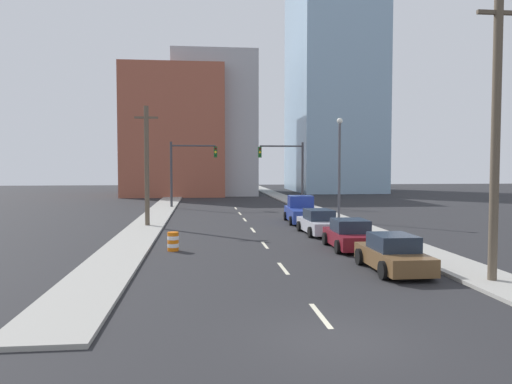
# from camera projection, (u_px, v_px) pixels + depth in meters

# --- Properties ---
(ground_plane) EXTENTS (200.00, 200.00, 0.00)m
(ground_plane) POSITION_uv_depth(u_px,v_px,m) (340.00, 340.00, 12.25)
(ground_plane) COLOR #262628
(sidewalk_left) EXTENTS (2.44, 92.46, 0.14)m
(sidewalk_left) POSITION_uv_depth(u_px,v_px,m) (168.00, 202.00, 57.37)
(sidewalk_left) COLOR #9E9B93
(sidewalk_left) RESTS_ON ground
(sidewalk_right) EXTENTS (2.44, 92.46, 0.14)m
(sidewalk_right) POSITION_uv_depth(u_px,v_px,m) (292.00, 201.00, 58.92)
(sidewalk_right) COLOR #9E9B93
(sidewalk_right) RESTS_ON ground
(lane_stripe_at_2m) EXTENTS (0.16, 2.40, 0.01)m
(lane_stripe_at_2m) POSITION_uv_depth(u_px,v_px,m) (320.00, 315.00, 14.24)
(lane_stripe_at_2m) COLOR beige
(lane_stripe_at_2m) RESTS_ON ground
(lane_stripe_at_9m) EXTENTS (0.16, 2.40, 0.01)m
(lane_stripe_at_9m) POSITION_uv_depth(u_px,v_px,m) (283.00, 268.00, 20.75)
(lane_stripe_at_9m) COLOR beige
(lane_stripe_at_9m) RESTS_ON ground
(lane_stripe_at_15m) EXTENTS (0.16, 2.40, 0.01)m
(lane_stripe_at_15m) POSITION_uv_depth(u_px,v_px,m) (265.00, 245.00, 26.87)
(lane_stripe_at_15m) COLOR beige
(lane_stripe_at_15m) RESTS_ON ground
(lane_stripe_at_21m) EXTENTS (0.16, 2.40, 0.01)m
(lane_stripe_at_21m) POSITION_uv_depth(u_px,v_px,m) (253.00, 230.00, 33.12)
(lane_stripe_at_21m) COLOR beige
(lane_stripe_at_21m) RESTS_ON ground
(lane_stripe_at_27m) EXTENTS (0.16, 2.40, 0.01)m
(lane_stripe_at_27m) POSITION_uv_depth(u_px,v_px,m) (245.00, 220.00, 39.50)
(lane_stripe_at_27m) COLOR beige
(lane_stripe_at_27m) RESTS_ON ground
(lane_stripe_at_33m) EXTENTS (0.16, 2.40, 0.01)m
(lane_stripe_at_33m) POSITION_uv_depth(u_px,v_px,m) (240.00, 214.00, 44.54)
(lane_stripe_at_33m) COLOR beige
(lane_stripe_at_33m) RESTS_ON ground
(lane_stripe_at_38m) EXTENTS (0.16, 2.40, 0.01)m
(lane_stripe_at_38m) POSITION_uv_depth(u_px,v_px,m) (236.00, 208.00, 50.01)
(lane_stripe_at_38m) COLOR beige
(lane_stripe_at_38m) RESTS_ON ground
(building_brick_left) EXTENTS (14.00, 16.00, 18.02)m
(building_brick_left) POSITION_uv_depth(u_px,v_px,m) (175.00, 134.00, 73.45)
(building_brick_left) COLOR #9E513D
(building_brick_left) RESTS_ON ground
(building_office_center) EXTENTS (12.00, 20.00, 20.38)m
(building_office_center) POSITION_uv_depth(u_px,v_px,m) (213.00, 128.00, 77.98)
(building_office_center) COLOR #A8A8AD
(building_office_center) RESTS_ON ground
(building_glass_right) EXTENTS (13.00, 20.00, 41.94)m
(building_glass_right) POSITION_uv_depth(u_px,v_px,m) (333.00, 66.00, 83.54)
(building_glass_right) COLOR #8CADC6
(building_glass_right) RESTS_ON ground
(traffic_signal_left) EXTENTS (4.74, 0.35, 6.69)m
(traffic_signal_left) POSITION_uv_depth(u_px,v_px,m) (184.00, 165.00, 50.25)
(traffic_signal_left) COLOR #38383D
(traffic_signal_left) RESTS_ON ground
(traffic_signal_right) EXTENTS (4.74, 0.35, 6.69)m
(traffic_signal_right) POSITION_uv_depth(u_px,v_px,m) (290.00, 165.00, 51.41)
(traffic_signal_right) COLOR #38383D
(traffic_signal_right) RESTS_ON ground
(utility_pole_right_near) EXTENTS (1.60, 0.32, 10.48)m
(utility_pole_right_near) POSITION_uv_depth(u_px,v_px,m) (496.00, 135.00, 17.81)
(utility_pole_right_near) COLOR brown
(utility_pole_right_near) RESTS_ON ground
(utility_pole_left_mid) EXTENTS (1.60, 0.32, 8.39)m
(utility_pole_left_mid) POSITION_uv_depth(u_px,v_px,m) (147.00, 165.00, 34.50)
(utility_pole_left_mid) COLOR brown
(utility_pole_left_mid) RESTS_ON ground
(traffic_barrel) EXTENTS (0.56, 0.56, 0.95)m
(traffic_barrel) POSITION_uv_depth(u_px,v_px,m) (173.00, 242.00, 24.99)
(traffic_barrel) COLOR orange
(traffic_barrel) RESTS_ON ground
(street_lamp) EXTENTS (0.44, 0.44, 7.90)m
(street_lamp) POSITION_uv_depth(u_px,v_px,m) (339.00, 161.00, 38.03)
(street_lamp) COLOR #4C4C51
(street_lamp) RESTS_ON ground
(sedan_brown) EXTENTS (2.10, 4.55, 1.50)m
(sedan_brown) POSITION_uv_depth(u_px,v_px,m) (393.00, 254.00, 20.17)
(sedan_brown) COLOR brown
(sedan_brown) RESTS_ON ground
(sedan_maroon) EXTENTS (2.25, 4.45, 1.52)m
(sedan_maroon) POSITION_uv_depth(u_px,v_px,m) (350.00, 235.00, 25.62)
(sedan_maroon) COLOR maroon
(sedan_maroon) RESTS_ON ground
(sedan_silver) EXTENTS (2.17, 4.85, 1.54)m
(sedan_silver) POSITION_uv_depth(u_px,v_px,m) (319.00, 223.00, 31.19)
(sedan_silver) COLOR #B2B2BC
(sedan_silver) RESTS_ON ground
(pickup_truck_blue) EXTENTS (2.54, 5.60, 1.98)m
(pickup_truck_blue) POSITION_uv_depth(u_px,v_px,m) (302.00, 212.00, 37.60)
(pickup_truck_blue) COLOR navy
(pickup_truck_blue) RESTS_ON ground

